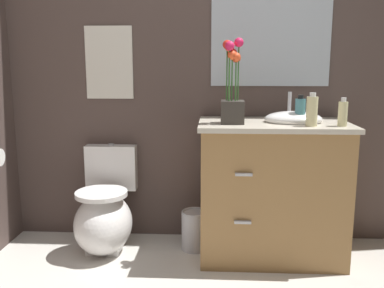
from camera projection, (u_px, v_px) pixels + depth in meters
The scene contains 10 objects.
wall_back at pixel (226, 64), 2.93m from camera, with size 4.10×0.05×2.50m, color #4C3D38.
toilet at pixel (105, 215), 2.87m from camera, with size 0.38×0.59×0.69m.
vanity_cabinet at pixel (272, 188), 2.75m from camera, with size 0.94×0.56×1.07m.
flower_vase at pixel (232, 91), 2.58m from camera, with size 0.14×0.14×0.51m.
soap_bottle at pixel (312, 111), 2.48m from camera, with size 0.07×0.07×0.20m.
lotion_bottle at pixel (300, 111), 2.59m from camera, with size 0.06×0.06×0.18m.
hand_wash_bottle at pixel (343, 113), 2.48m from camera, with size 0.05×0.05×0.17m.
trash_bin at pixel (195, 230), 2.89m from camera, with size 0.18×0.18×0.27m.
wall_poster at pixel (109, 63), 2.94m from camera, with size 0.33×0.01×0.50m, color silver.
wall_mirror at pixel (271, 33), 2.85m from camera, with size 0.80×0.01×0.70m, color #B2BCC6.
Camera 1 is at (0.13, -1.38, 1.25)m, focal length 39.74 mm.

